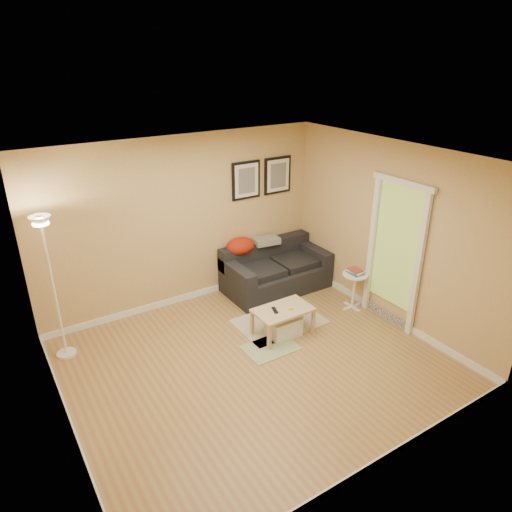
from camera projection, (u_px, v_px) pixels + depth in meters
name	position (u px, v px, depth m)	size (l,w,h in m)	color
floor	(255.00, 363.00, 5.95)	(4.50, 4.50, 0.00)	#A18045
ceiling	(255.00, 161.00, 4.89)	(4.50, 4.50, 0.00)	white
wall_back	(184.00, 222.00, 6.96)	(4.50, 4.50, 0.00)	tan
wall_front	(383.00, 360.00, 3.88)	(4.50, 4.50, 0.00)	tan
wall_left	(51.00, 328.00, 4.32)	(4.00, 4.00, 0.00)	tan
wall_right	(390.00, 234.00, 6.52)	(4.00, 4.00, 0.00)	tan
baseboard_back	(189.00, 296.00, 7.46)	(4.50, 0.02, 0.10)	white
baseboard_front	(368.00, 468.00, 4.39)	(4.50, 0.02, 0.10)	white
baseboard_left	(74.00, 430.00, 4.83)	(0.02, 4.00, 0.10)	white
baseboard_right	(380.00, 311.00, 7.03)	(0.02, 4.00, 0.10)	white
sofa	(276.00, 268.00, 7.65)	(1.70, 0.90, 0.75)	black
red_throw	(240.00, 246.00, 7.50)	(0.48, 0.36, 0.28)	#A6310F
plaid_throw	(266.00, 241.00, 7.69)	(0.42, 0.26, 0.10)	tan
framed_print_left	(246.00, 180.00, 7.27)	(0.50, 0.04, 0.60)	black
framed_print_right	(277.00, 175.00, 7.56)	(0.50, 0.04, 0.60)	black
area_rug	(279.00, 321.00, 6.84)	(1.25, 0.85, 0.01)	beige
green_runner	(270.00, 348.00, 6.24)	(0.70, 0.50, 0.01)	#668C4C
coffee_table	(283.00, 321.00, 6.48)	(0.80, 0.49, 0.40)	#D2B080
remote_control	(275.00, 310.00, 6.35)	(0.05, 0.16, 0.02)	black
tape_roll	(291.00, 308.00, 6.39)	(0.07, 0.07, 0.03)	yellow
storage_bin	(284.00, 326.00, 6.47)	(0.46, 0.34, 0.28)	white
side_table	(354.00, 291.00, 7.11)	(0.38, 0.38, 0.58)	white
book_stack	(355.00, 271.00, 6.99)	(0.18, 0.23, 0.07)	#2D5888
floor_lamp	(55.00, 293.00, 5.75)	(0.25, 0.25, 1.93)	white
doorway	(394.00, 256.00, 6.49)	(0.12, 1.01, 2.13)	white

